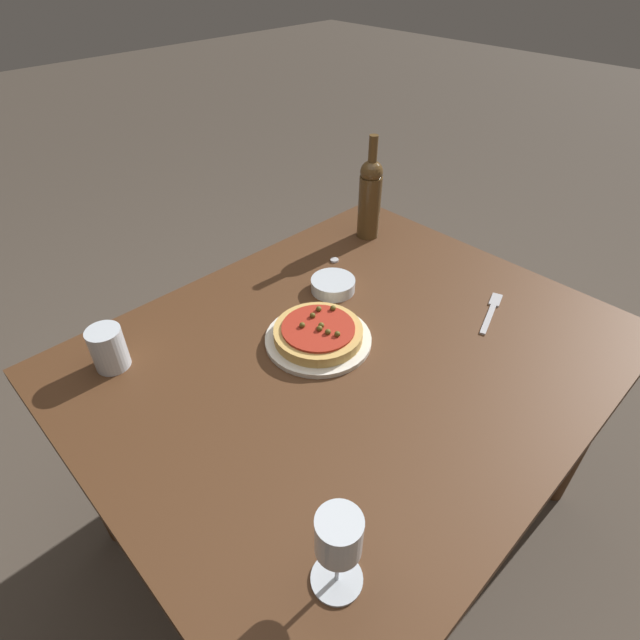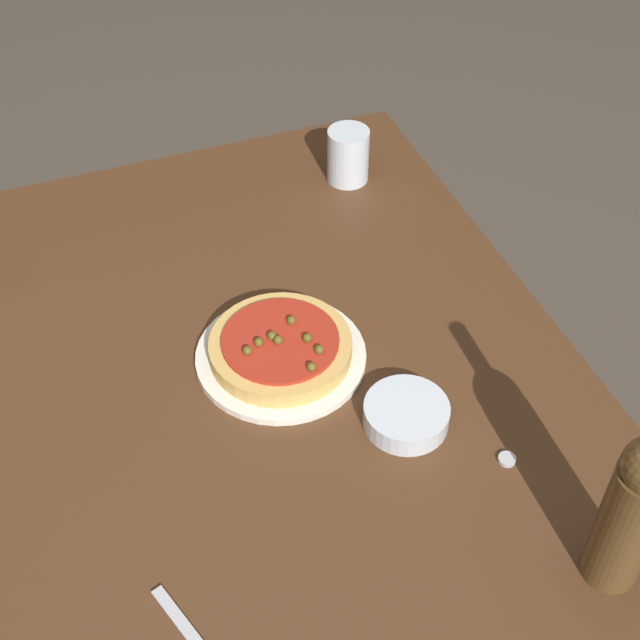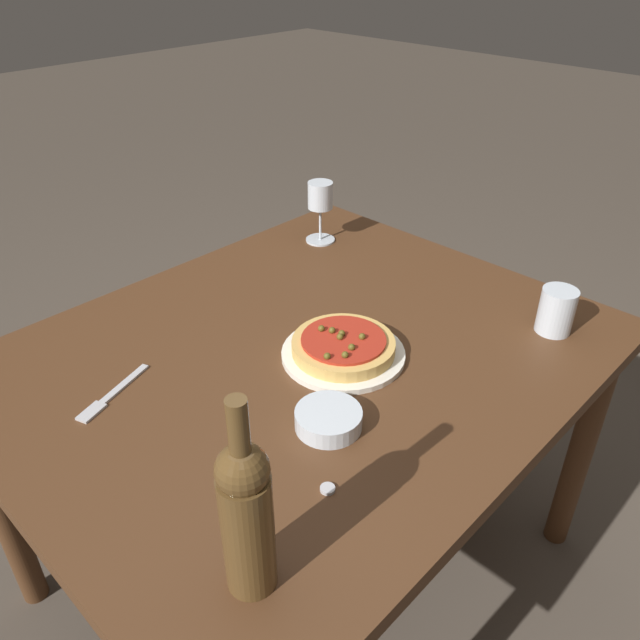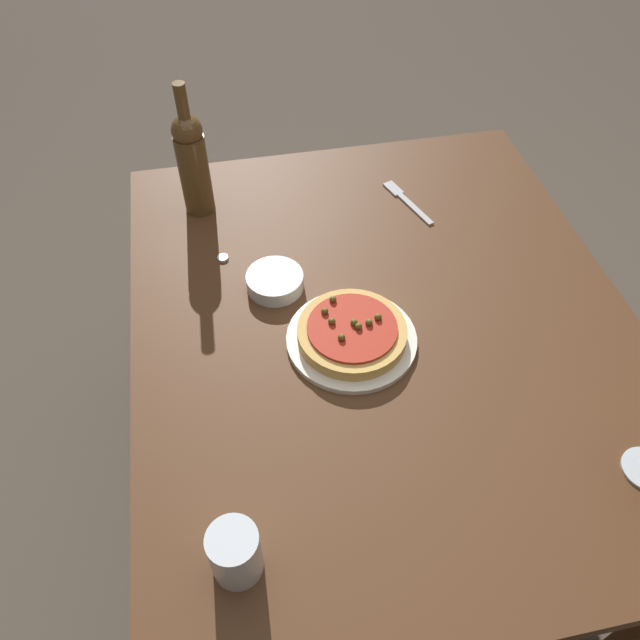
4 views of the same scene
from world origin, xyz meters
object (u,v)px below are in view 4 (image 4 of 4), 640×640
(pizza, at_px, (352,332))
(wine_bottle, at_px, (192,161))
(dinner_plate, at_px, (351,339))
(water_cup, at_px, (235,553))
(side_bowl, at_px, (275,281))
(dining_table, at_px, (382,348))
(fork, at_px, (405,200))
(bottle_cap, at_px, (223,258))

(pizza, relative_size, wine_bottle, 0.67)
(dinner_plate, bearing_deg, water_cup, 145.78)
(pizza, bearing_deg, wine_bottle, 28.88)
(wine_bottle, relative_size, side_bowl, 2.64)
(dining_table, distance_m, wine_bottle, 0.58)
(dining_table, distance_m, pizza, 0.14)
(wine_bottle, relative_size, water_cup, 3.13)
(dinner_plate, height_order, fork, dinner_plate)
(pizza, relative_size, side_bowl, 1.77)
(fork, bearing_deg, pizza, 131.59)
(wine_bottle, relative_size, fork, 1.76)
(water_cup, height_order, bottle_cap, water_cup)
(bottle_cap, bearing_deg, water_cup, 176.53)
(dining_table, bearing_deg, water_cup, 141.16)
(water_cup, xyz_separation_m, bottle_cap, (0.66, -0.04, -0.05))
(water_cup, bearing_deg, bottle_cap, -3.47)
(water_cup, relative_size, side_bowl, 0.84)
(dining_table, height_order, dinner_plate, dinner_plate)
(water_cup, bearing_deg, dining_table, -38.84)
(dinner_plate, distance_m, pizza, 0.02)
(pizza, relative_size, water_cup, 2.09)
(dining_table, relative_size, water_cup, 12.12)
(dining_table, xyz_separation_m, dinner_plate, (-0.04, 0.08, 0.09))
(dining_table, relative_size, bottle_cap, 50.42)
(dining_table, distance_m, dinner_plate, 0.12)
(water_cup, distance_m, fork, 0.92)
(side_bowl, xyz_separation_m, fork, (0.22, -0.35, -0.01))
(fork, bearing_deg, dinner_plate, 131.61)
(wine_bottle, bearing_deg, fork, -97.92)
(bottle_cap, bearing_deg, dining_table, -129.24)
(dining_table, relative_size, pizza, 5.80)
(fork, bearing_deg, water_cup, 129.27)
(side_bowl, distance_m, fork, 0.41)
(wine_bottle, distance_m, bottle_cap, 0.23)
(bottle_cap, bearing_deg, dinner_plate, -141.70)
(wine_bottle, height_order, fork, wine_bottle)
(dining_table, bearing_deg, wine_bottle, 37.92)
(wine_bottle, distance_m, side_bowl, 0.34)
(wine_bottle, bearing_deg, dinner_plate, -151.13)
(dining_table, xyz_separation_m, wine_bottle, (0.43, 0.33, 0.21))
(dining_table, relative_size, dinner_plate, 4.82)
(pizza, bearing_deg, dining_table, -65.00)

